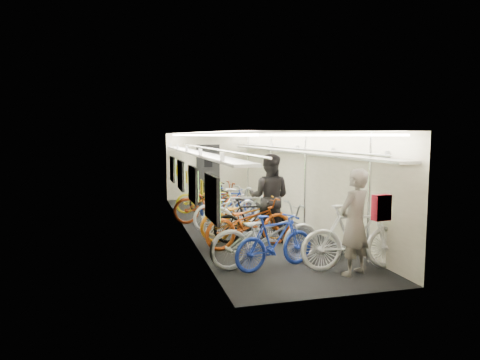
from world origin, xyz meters
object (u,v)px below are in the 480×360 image
passenger_mid (269,197)px  bicycle_1 (275,241)px  bicycle_0 (266,235)px  passenger_near (354,222)px  backpack (381,207)px

passenger_mid → bicycle_1: bearing=101.4°
bicycle_0 → passenger_near: passenger_near is taller
bicycle_1 → passenger_near: bearing=-134.8°
passenger_mid → backpack: passenger_mid is taller
passenger_near → passenger_mid: bearing=-101.6°
passenger_mid → backpack: 3.49m
bicycle_1 → passenger_mid: passenger_mid is taller
passenger_mid → passenger_near: bearing=130.4°
passenger_mid → backpack: (0.57, -3.43, 0.31)m
bicycle_0 → passenger_near: (1.27, -0.85, 0.34)m
bicycle_0 → passenger_near: size_ratio=1.19×
passenger_mid → backpack: size_ratio=5.08×
bicycle_0 → passenger_mid: bearing=-27.6°
bicycle_0 → backpack: size_ratio=5.60×
backpack → passenger_near: bearing=80.9°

